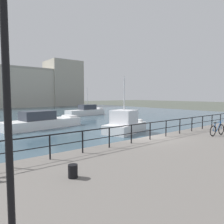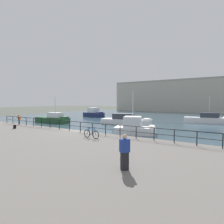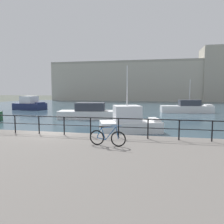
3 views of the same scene
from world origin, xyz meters
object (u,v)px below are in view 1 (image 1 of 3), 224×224
Objects in this scene: moored_blue_motorboat at (42,122)px; moored_harbor_tender at (125,124)px; harbor_building at (8,87)px; parked_bicycle at (217,130)px; mooring_bollard at (73,171)px; quay_lamp_post at (6,78)px; moored_small_launch at (86,111)px.

moored_harbor_tender reaches higher than moored_blue_motorboat.
harbor_building is 10.63× the size of moored_harbor_tender.
parked_bicycle is at bearing -91.13° from harbor_building.
mooring_bollard is at bearing -100.62° from harbor_building.
quay_lamp_post reaches higher than moored_blue_motorboat.
moored_harbor_tender is at bearing -91.53° from harbor_building.
harbor_building is 57.73m from moored_harbor_tender.
harbor_building is at bearing 77.83° from quay_lamp_post.
moored_small_launch is at bearing 57.66° from mooring_bollard.
parked_bicycle is (0.22, -9.15, 0.55)m from moored_harbor_tender.
harbor_building is 68.37m from mooring_bollard.
moored_small_launch is 36.83m from quay_lamp_post.
quay_lamp_post is at bearing -164.06° from parked_bicycle.
parked_bicycle reaches higher than moored_blue_motorboat.
parked_bicycle is at bearing -81.12° from moored_blue_motorboat.
quay_lamp_post is at bearing -135.81° from mooring_bollard.
moored_blue_motorboat reaches higher than mooring_bollard.
parked_bicycle is 4.02× the size of mooring_bollard.
moored_small_launch is 28.63m from parked_bicycle.
moored_small_launch reaches higher than parked_bicycle.
quay_lamp_post is at bearing -102.17° from harbor_building.
harbor_building is 34.15× the size of parked_bicycle.
harbor_building is 12.88× the size of quay_lamp_post.
moored_blue_motorboat is 21.47× the size of mooring_bollard.
moored_blue_motorboat is at bearing -148.59° from moored_small_launch.
harbor_building is 39.53m from moored_small_launch.
harbor_building is 137.31× the size of mooring_bollard.
harbor_building reaches higher than parked_bicycle.
moored_harbor_tender is at bearing -118.87° from moored_small_launch.
moored_blue_motorboat is at bearing 104.94° from moored_harbor_tender.
moored_small_launch is 1.47× the size of moored_harbor_tender.
mooring_bollard is (-11.25, -0.41, -0.17)m from parked_bicycle.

